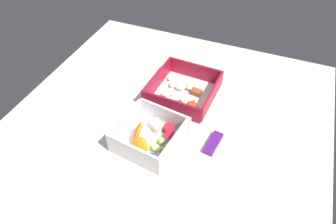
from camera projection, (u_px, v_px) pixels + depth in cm
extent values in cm
cube|color=beige|center=(168.00, 122.00, 79.13)|extent=(80.00, 80.00, 2.00)
cube|color=white|center=(184.00, 95.00, 84.65)|extent=(17.96, 17.49, 0.60)
cube|color=maroon|center=(195.00, 71.00, 87.99)|extent=(1.49, 16.61, 4.85)
cube|color=maroon|center=(172.00, 107.00, 77.44)|extent=(1.49, 16.61, 4.85)
cube|color=maroon|center=(212.00, 96.00, 80.34)|extent=(15.90, 1.45, 4.85)
cube|color=maroon|center=(158.00, 80.00, 85.10)|extent=(15.90, 1.45, 4.85)
ellipsoid|color=beige|center=(173.00, 84.00, 86.21)|extent=(2.72, 2.08, 1.25)
ellipsoid|color=beige|center=(189.00, 86.00, 85.40)|extent=(3.56, 3.37, 1.46)
ellipsoid|color=beige|center=(166.00, 94.00, 83.44)|extent=(2.64, 2.86, 1.17)
ellipsoid|color=beige|center=(170.00, 78.00, 88.46)|extent=(2.14, 1.58, 1.02)
ellipsoid|color=beige|center=(183.00, 99.00, 82.00)|extent=(2.52, 2.21, 1.05)
ellipsoid|color=beige|center=(181.00, 87.00, 85.07)|extent=(3.08, 3.47, 1.44)
cube|color=red|center=(193.00, 106.00, 80.08)|extent=(3.56, 3.49, 1.35)
cube|color=brown|center=(196.00, 92.00, 83.93)|extent=(2.32, 3.08, 1.51)
cube|color=brown|center=(178.00, 107.00, 79.68)|extent=(3.63, 2.72, 1.63)
cube|color=#387A33|center=(174.00, 85.00, 87.01)|extent=(0.60, 0.40, 0.20)
cube|color=#387A33|center=(171.00, 96.00, 83.91)|extent=(0.60, 0.40, 0.20)
cube|color=#387A33|center=(183.00, 88.00, 86.31)|extent=(0.60, 0.40, 0.20)
cube|color=#387A33|center=(164.00, 96.00, 83.92)|extent=(0.60, 0.40, 0.20)
cube|color=white|center=(150.00, 142.00, 72.90)|extent=(15.88, 15.72, 0.60)
cube|color=white|center=(164.00, 115.00, 74.93)|extent=(2.49, 13.88, 5.35)
cube|color=white|center=(133.00, 154.00, 66.65)|extent=(2.49, 13.88, 5.35)
cube|color=white|center=(174.00, 145.00, 68.46)|extent=(12.88, 2.36, 5.35)
cube|color=white|center=(126.00, 123.00, 73.12)|extent=(12.88, 2.36, 5.35)
ellipsoid|color=orange|center=(140.00, 146.00, 68.76)|extent=(4.57, 4.98, 4.22)
ellipsoid|color=orange|center=(138.00, 132.00, 71.18)|extent=(5.49, 4.05, 5.13)
cube|color=#F4EACC|center=(157.00, 126.00, 74.62)|extent=(4.00, 4.24, 2.04)
cube|color=#F4EACC|center=(151.00, 140.00, 71.78)|extent=(3.42, 3.30, 1.64)
sphere|color=#9ECC60|center=(154.00, 148.00, 70.11)|extent=(1.58, 1.58, 1.58)
sphere|color=#9ECC60|center=(161.00, 141.00, 71.53)|extent=(1.86, 1.86, 1.86)
sphere|color=#9ECC60|center=(162.00, 150.00, 69.75)|extent=(1.59, 1.59, 1.59)
sphere|color=#9ECC60|center=(168.00, 146.00, 70.51)|extent=(1.65, 1.65, 1.65)
cone|color=red|center=(170.00, 138.00, 71.89)|extent=(2.74, 2.74, 2.19)
cone|color=red|center=(169.00, 130.00, 73.73)|extent=(2.72, 2.72, 2.18)
sphere|color=navy|center=(160.00, 162.00, 67.66)|extent=(1.14, 1.14, 1.14)
sphere|color=navy|center=(152.00, 155.00, 69.12)|extent=(1.09, 1.09, 1.09)
sphere|color=navy|center=(155.00, 158.00, 68.29)|extent=(1.17, 1.17, 1.17)
sphere|color=navy|center=(148.00, 159.00, 68.40)|extent=(0.98, 0.98, 0.98)
sphere|color=navy|center=(163.00, 158.00, 68.45)|extent=(1.07, 1.07, 1.07)
sphere|color=navy|center=(156.00, 165.00, 67.27)|extent=(0.95, 0.95, 0.95)
cube|color=#51197A|center=(213.00, 143.00, 72.14)|extent=(7.26, 3.32, 1.20)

